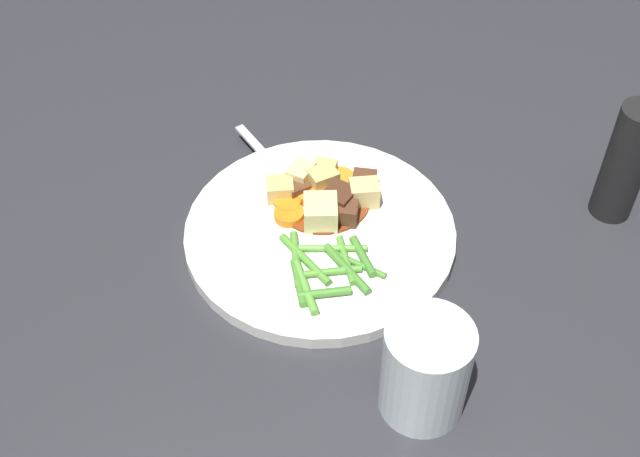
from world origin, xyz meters
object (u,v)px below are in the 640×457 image
at_px(meat_chunk_1, 364,183).
at_px(carrot_slice_1, 311,195).
at_px(potato_chunk_0, 364,193).
at_px(potato_chunk_3, 301,176).
at_px(carrot_slice_0, 289,215).
at_px(pepper_mill, 626,163).
at_px(carrot_slice_4, 288,204).
at_px(dinner_plate, 320,233).
at_px(meat_chunk_2, 296,188).
at_px(meat_chunk_0, 339,200).
at_px(potato_chunk_2, 328,181).
at_px(carrot_slice_2, 343,195).
at_px(meat_chunk_3, 348,213).
at_px(potato_chunk_5, 280,190).
at_px(carrot_slice_3, 326,200).
at_px(carrot_slice_5, 340,179).
at_px(potato_chunk_1, 323,171).
at_px(potato_chunk_4, 323,212).
at_px(fork, 280,172).
at_px(water_glass, 425,370).

bearing_deg(meat_chunk_1, carrot_slice_1, 106.25).
distance_m(potato_chunk_0, potato_chunk_3, 0.07).
relative_size(carrot_slice_0, pepper_mill, 0.23).
bearing_deg(carrot_slice_4, dinner_plate, -128.60).
bearing_deg(meat_chunk_2, meat_chunk_0, -111.80).
relative_size(dinner_plate, potato_chunk_2, 9.66).
height_order(carrot_slice_2, meat_chunk_3, meat_chunk_3).
bearing_deg(potato_chunk_5, dinner_plate, -134.54).
distance_m(carrot_slice_1, carrot_slice_3, 0.02).
distance_m(potato_chunk_0, potato_chunk_5, 0.09).
height_order(carrot_slice_0, pepper_mill, pepper_mill).
relative_size(dinner_plate, carrot_slice_3, 8.62).
bearing_deg(carrot_slice_4, carrot_slice_0, -169.45).
bearing_deg(carrot_slice_5, potato_chunk_3, 98.11).
xyz_separation_m(dinner_plate, carrot_slice_0, (0.01, 0.03, 0.01)).
distance_m(carrot_slice_0, carrot_slice_2, 0.06).
relative_size(meat_chunk_0, meat_chunk_2, 1.17).
bearing_deg(potato_chunk_1, dinner_plate, -178.88).
height_order(carrot_slice_1, potato_chunk_3, potato_chunk_3).
xyz_separation_m(carrot_slice_1, meat_chunk_1, (0.02, -0.06, 0.01)).
xyz_separation_m(potato_chunk_2, meat_chunk_3, (-0.04, -0.02, -0.00)).
xyz_separation_m(potato_chunk_4, fork, (0.07, 0.05, -0.01)).
height_order(meat_chunk_0, meat_chunk_1, meat_chunk_0).
bearing_deg(meat_chunk_0, meat_chunk_2, 68.20).
bearing_deg(meat_chunk_3, potato_chunk_2, 28.04).
bearing_deg(pepper_mill, meat_chunk_3, 99.28).
relative_size(carrot_slice_0, meat_chunk_3, 1.33).
xyz_separation_m(carrot_slice_4, potato_chunk_3, (0.04, -0.01, 0.01)).
bearing_deg(potato_chunk_3, carrot_slice_3, -136.55).
bearing_deg(fork, potato_chunk_2, -114.98).
height_order(carrot_slice_5, potato_chunk_1, potato_chunk_1).
bearing_deg(pepper_mill, dinner_plate, 100.89).
height_order(potato_chunk_2, meat_chunk_0, potato_chunk_2).
distance_m(carrot_slice_1, potato_chunk_5, 0.03).
height_order(potato_chunk_2, meat_chunk_3, potato_chunk_2).
relative_size(carrot_slice_5, potato_chunk_4, 0.87).
bearing_deg(water_glass, potato_chunk_4, 25.73).
xyz_separation_m(carrot_slice_1, carrot_slice_2, (0.00, -0.03, 0.00)).
height_order(carrot_slice_0, potato_chunk_3, potato_chunk_3).
distance_m(carrot_slice_1, carrot_slice_2, 0.03).
xyz_separation_m(carrot_slice_5, meat_chunk_3, (-0.06, -0.01, 0.01)).
distance_m(fork, pepper_mill, 0.36).
bearing_deg(meat_chunk_1, carrot_slice_0, 120.49).
bearing_deg(potato_chunk_5, meat_chunk_1, -80.53).
xyz_separation_m(carrot_slice_5, potato_chunk_1, (0.01, 0.02, 0.01)).
distance_m(carrot_slice_1, water_glass, 0.26).
xyz_separation_m(potato_chunk_2, meat_chunk_1, (0.00, -0.04, -0.00)).
height_order(carrot_slice_1, carrot_slice_3, carrot_slice_3).
bearing_deg(meat_chunk_3, carrot_slice_2, 11.40).
relative_size(potato_chunk_5, meat_chunk_1, 1.14).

